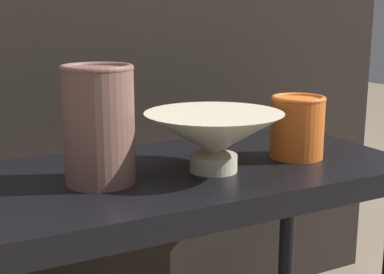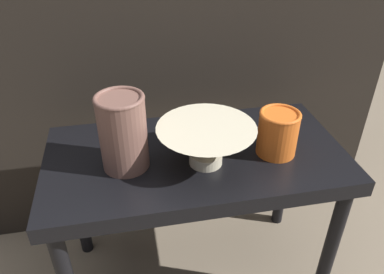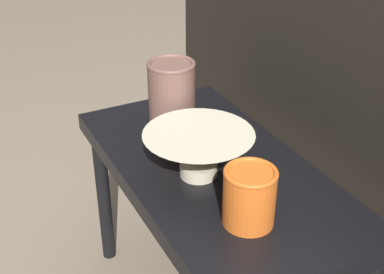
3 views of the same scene
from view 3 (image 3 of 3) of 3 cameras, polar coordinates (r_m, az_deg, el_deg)
table at (r=1.17m, az=2.31°, el=-5.43°), size 0.73×0.38×0.45m
bowl at (r=1.07m, az=0.71°, el=-1.36°), size 0.22×0.22×0.10m
vase_textured_left at (r=1.21m, az=-2.17°, el=4.19°), size 0.11×0.11×0.18m
vase_colorful_right at (r=0.95m, az=6.15°, el=-6.24°), size 0.10×0.10×0.11m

